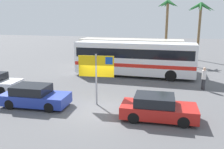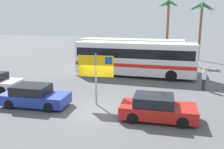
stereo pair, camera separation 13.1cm
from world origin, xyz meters
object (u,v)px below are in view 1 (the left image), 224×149
Objects in this scene: bus_rear_coach at (131,52)px; car_red at (157,108)px; bus_front_coach at (134,57)px; car_blue at (35,96)px; ferry_sign at (97,68)px; pedestrian_crossing_lot at (204,77)px.

bus_rear_coach is 13.88m from car_red.
bus_front_coach is at bearing -73.34° from bus_rear_coach.
car_red and car_blue have the same top height.
bus_rear_coach is 2.64× the size of car_blue.
car_blue is (-4.43, -9.68, -1.15)m from bus_front_coach.
ferry_sign reaches higher than car_blue.
pedestrian_crossing_lot is (5.90, -3.21, -0.76)m from bus_front_coach.
bus_rear_coach is at bearing 85.15° from ferry_sign.
pedestrian_crossing_lot is (6.96, -6.78, -0.76)m from bus_rear_coach.
bus_front_coach is at bearing 61.37° from car_blue.
pedestrian_crossing_lot is at bearing 28.04° from car_blue.
car_blue is (-3.62, -1.29, -1.69)m from ferry_sign.
ferry_sign is at bearing -88.78° from bus_rear_coach.
bus_front_coach is at bearing 78.39° from ferry_sign.
car_red is 2.34× the size of pedestrian_crossing_lot.
bus_front_coach is 6.37× the size of pedestrian_crossing_lot.
pedestrian_crossing_lot is (10.33, 6.47, 0.39)m from car_blue.
bus_front_coach reaches higher than car_red.
bus_front_coach is 8.44m from ferry_sign.
bus_front_coach is 6.75m from pedestrian_crossing_lot.
bus_front_coach is 3.72m from bus_rear_coach.
ferry_sign reaches higher than bus_front_coach.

